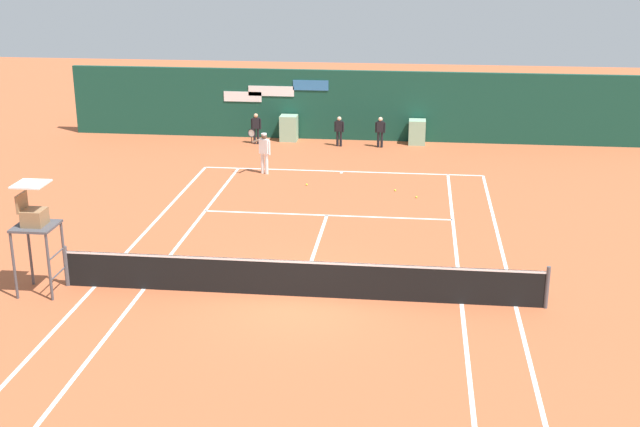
{
  "coord_description": "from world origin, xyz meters",
  "views": [
    {
      "loc": [
        2.72,
        -19.12,
        8.59
      ],
      "look_at": [
        0.03,
        4.17,
        0.8
      ],
      "focal_mm": 47.38,
      "sensor_mm": 36.0,
      "label": 1
    }
  ],
  "objects_px": {
    "ball_kid_left_post": "(380,130)",
    "umpire_chair": "(35,222)",
    "ball_kid_centre_post": "(339,129)",
    "ball_kid_right_post": "(256,126)",
    "player_on_baseline": "(264,149)",
    "tennis_ball_mid_court": "(395,190)",
    "tennis_ball_near_service_line": "(416,197)",
    "tennis_ball_by_sideline": "(307,185)"
  },
  "relations": [
    {
      "from": "ball_kid_right_post",
      "to": "ball_kid_left_post",
      "type": "bearing_deg",
      "value": 179.34
    },
    {
      "from": "umpire_chair",
      "to": "tennis_ball_by_sideline",
      "type": "distance_m",
      "value": 11.66
    },
    {
      "from": "player_on_baseline",
      "to": "tennis_ball_mid_court",
      "type": "relative_size",
      "value": 26.38
    },
    {
      "from": "player_on_baseline",
      "to": "tennis_ball_by_sideline",
      "type": "relative_size",
      "value": 26.38
    },
    {
      "from": "ball_kid_left_post",
      "to": "tennis_ball_by_sideline",
      "type": "distance_m",
      "value": 6.48
    },
    {
      "from": "umpire_chair",
      "to": "tennis_ball_by_sideline",
      "type": "height_order",
      "value": "umpire_chair"
    },
    {
      "from": "umpire_chair",
      "to": "tennis_ball_by_sideline",
      "type": "xyz_separation_m",
      "value": [
        5.4,
        10.16,
        -1.84
      ]
    },
    {
      "from": "player_on_baseline",
      "to": "tennis_ball_near_service_line",
      "type": "distance_m",
      "value": 6.28
    },
    {
      "from": "ball_kid_left_post",
      "to": "tennis_ball_by_sideline",
      "type": "xyz_separation_m",
      "value": [
        -2.34,
        -6.0,
        -0.71
      ]
    },
    {
      "from": "ball_kid_centre_post",
      "to": "tennis_ball_near_service_line",
      "type": "relative_size",
      "value": 18.8
    },
    {
      "from": "ball_kid_right_post",
      "to": "tennis_ball_near_service_line",
      "type": "xyz_separation_m",
      "value": [
        6.89,
        -7.08,
        -0.73
      ]
    },
    {
      "from": "ball_kid_centre_post",
      "to": "tennis_ball_by_sideline",
      "type": "xyz_separation_m",
      "value": [
        -0.61,
        -6.0,
        -0.7
      ]
    },
    {
      "from": "umpire_chair",
      "to": "ball_kid_right_post",
      "type": "bearing_deg",
      "value": 171.4
    },
    {
      "from": "player_on_baseline",
      "to": "tennis_ball_by_sideline",
      "type": "bearing_deg",
      "value": 162.49
    },
    {
      "from": "ball_kid_centre_post",
      "to": "tennis_ball_by_sideline",
      "type": "bearing_deg",
      "value": 95.65
    },
    {
      "from": "umpire_chair",
      "to": "ball_kid_right_post",
      "type": "relative_size",
      "value": 2.15
    },
    {
      "from": "player_on_baseline",
      "to": "ball_kid_right_post",
      "type": "xyz_separation_m",
      "value": [
        -1.17,
        4.64,
        -0.18
      ]
    },
    {
      "from": "tennis_ball_near_service_line",
      "to": "tennis_ball_by_sideline",
      "type": "xyz_separation_m",
      "value": [
        -3.93,
        1.08,
        0.0
      ]
    },
    {
      "from": "umpire_chair",
      "to": "player_on_baseline",
      "type": "distance_m",
      "value": 12.11
    },
    {
      "from": "tennis_ball_mid_court",
      "to": "tennis_ball_near_service_line",
      "type": "relative_size",
      "value": 1.0
    },
    {
      "from": "tennis_ball_near_service_line",
      "to": "tennis_ball_by_sideline",
      "type": "bearing_deg",
      "value": 164.67
    },
    {
      "from": "ball_kid_left_post",
      "to": "tennis_ball_by_sideline",
      "type": "relative_size",
      "value": 19.09
    },
    {
      "from": "ball_kid_right_post",
      "to": "ball_kid_left_post",
      "type": "height_order",
      "value": "ball_kid_right_post"
    },
    {
      "from": "ball_kid_right_post",
      "to": "tennis_ball_by_sideline",
      "type": "relative_size",
      "value": 19.52
    },
    {
      "from": "player_on_baseline",
      "to": "tennis_ball_mid_court",
      "type": "distance_m",
      "value": 5.33
    },
    {
      "from": "umpire_chair",
      "to": "tennis_ball_near_service_line",
      "type": "distance_m",
      "value": 13.15
    },
    {
      "from": "tennis_ball_mid_court",
      "to": "ball_kid_right_post",
      "type": "bearing_deg",
      "value": 134.04
    },
    {
      "from": "player_on_baseline",
      "to": "tennis_ball_mid_court",
      "type": "height_order",
      "value": "player_on_baseline"
    },
    {
      "from": "player_on_baseline",
      "to": "ball_kid_right_post",
      "type": "distance_m",
      "value": 4.79
    },
    {
      "from": "ball_kid_centre_post",
      "to": "player_on_baseline",
      "type": "bearing_deg",
      "value": 74.08
    },
    {
      "from": "tennis_ball_mid_court",
      "to": "tennis_ball_by_sideline",
      "type": "relative_size",
      "value": 1.0
    },
    {
      "from": "player_on_baseline",
      "to": "ball_kid_centre_post",
      "type": "bearing_deg",
      "value": -97.59
    },
    {
      "from": "player_on_baseline",
      "to": "tennis_ball_near_service_line",
      "type": "height_order",
      "value": "player_on_baseline"
    },
    {
      "from": "umpire_chair",
      "to": "tennis_ball_by_sideline",
      "type": "bearing_deg",
      "value": 152.0
    },
    {
      "from": "umpire_chair",
      "to": "tennis_ball_by_sideline",
      "type": "relative_size",
      "value": 42.06
    },
    {
      "from": "ball_kid_left_post",
      "to": "umpire_chair",
      "type": "bearing_deg",
      "value": 68.53
    },
    {
      "from": "ball_kid_left_post",
      "to": "ball_kid_centre_post",
      "type": "bearing_deg",
      "value": 4.13
    },
    {
      "from": "ball_kid_centre_post",
      "to": "ball_kid_right_post",
      "type": "xyz_separation_m",
      "value": [
        -3.57,
        -0.0,
        0.03
      ]
    },
    {
      "from": "ball_kid_right_post",
      "to": "ball_kid_left_post",
      "type": "xyz_separation_m",
      "value": [
        5.3,
        0.0,
        -0.02
      ]
    },
    {
      "from": "ball_kid_centre_post",
      "to": "tennis_ball_near_service_line",
      "type": "xyz_separation_m",
      "value": [
        3.32,
        -7.08,
        -0.7
      ]
    },
    {
      "from": "umpire_chair",
      "to": "tennis_ball_mid_court",
      "type": "relative_size",
      "value": 42.06
    },
    {
      "from": "player_on_baseline",
      "to": "tennis_ball_mid_court",
      "type": "bearing_deg",
      "value": -179.25
    }
  ]
}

